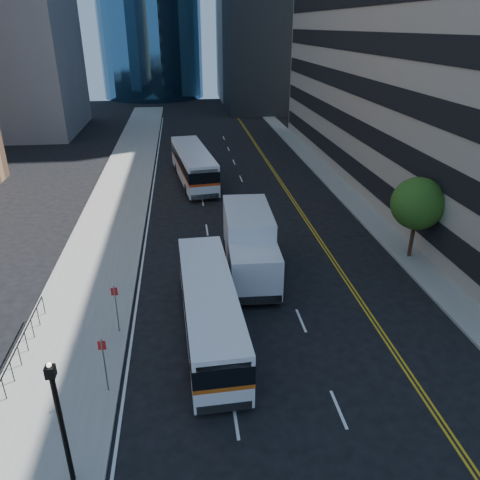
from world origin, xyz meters
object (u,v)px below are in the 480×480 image
Objects in this scene: box_truck at (250,244)px; bus_rear at (193,164)px; lamp_post at (61,419)px; street_tree at (418,204)px; bus_front at (209,308)px.

bus_rear is at bearing 100.34° from box_truck.
bus_rear is (4.97, 31.56, -1.04)m from lamp_post.
lamp_post is at bearing -117.93° from box_truck.
street_tree is at bearing 37.87° from lamp_post.
bus_front is 1.37× the size of box_truck.
lamp_post is at bearing -106.06° from bus_rear.
street_tree is at bearing 6.81° from box_truck.
street_tree is 0.42× the size of bus_rear.
bus_front is 24.17m from bus_rear.
box_truck is (2.71, 5.76, 0.45)m from bus_front.
bus_front is at bearing -97.26° from bus_rear.
lamp_post is (-18.00, -14.00, -0.92)m from street_tree.
bus_rear is at bearing 87.69° from bus_front.
box_truck is at bearing 62.63° from bus_front.
bus_front is (4.91, 7.40, -1.23)m from lamp_post.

